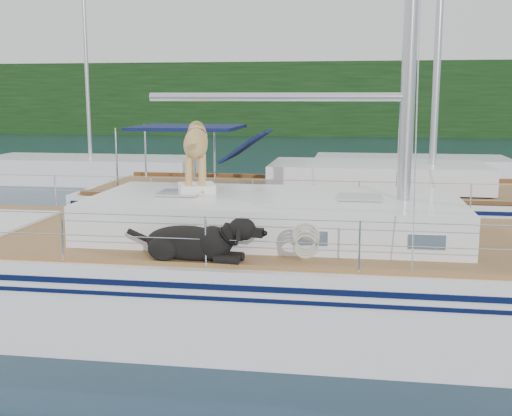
# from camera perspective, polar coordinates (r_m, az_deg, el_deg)

# --- Properties ---
(ground) EXTENTS (120.00, 120.00, 0.00)m
(ground) POSITION_cam_1_polar(r_m,az_deg,el_deg) (9.72, -3.14, -9.46)
(ground) COLOR black
(ground) RESTS_ON ground
(tree_line) EXTENTS (90.00, 3.00, 6.00)m
(tree_line) POSITION_cam_1_polar(r_m,az_deg,el_deg) (54.00, 6.92, 9.59)
(tree_line) COLOR black
(tree_line) RESTS_ON ground
(shore_bank) EXTENTS (92.00, 1.00, 1.20)m
(shore_bank) POSITION_cam_1_polar(r_m,az_deg,el_deg) (55.26, 6.91, 7.10)
(shore_bank) COLOR #595147
(shore_bank) RESTS_ON ground
(main_sailboat) EXTENTS (12.00, 3.80, 14.01)m
(main_sailboat) POSITION_cam_1_polar(r_m,az_deg,el_deg) (9.50, -2.67, -5.60)
(main_sailboat) COLOR white
(main_sailboat) RESTS_ON ground
(neighbor_sailboat) EXTENTS (11.00, 3.50, 13.30)m
(neighbor_sailboat) POSITION_cam_1_polar(r_m,az_deg,el_deg) (14.93, 6.46, -0.17)
(neighbor_sailboat) COLOR white
(neighbor_sailboat) RESTS_ON ground
(bg_boat_west) EXTENTS (8.00, 3.00, 11.65)m
(bg_boat_west) POSITION_cam_1_polar(r_m,az_deg,el_deg) (25.17, -14.45, 3.26)
(bg_boat_west) COLOR white
(bg_boat_west) RESTS_ON ground
(bg_boat_center) EXTENTS (7.20, 3.00, 11.65)m
(bg_boat_center) POSITION_cam_1_polar(r_m,az_deg,el_deg) (25.20, 13.55, 3.31)
(bg_boat_center) COLOR white
(bg_boat_center) RESTS_ON ground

